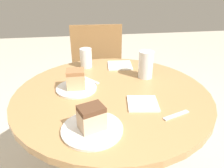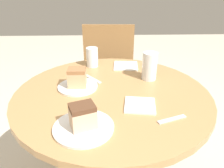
{
  "view_description": "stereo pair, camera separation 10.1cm",
  "coord_description": "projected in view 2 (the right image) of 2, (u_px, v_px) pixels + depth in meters",
  "views": [
    {
      "loc": [
        -0.13,
        -0.89,
        1.22
      ],
      "look_at": [
        0.0,
        0.0,
        0.76
      ],
      "focal_mm": 35.0,
      "sensor_mm": 36.0,
      "label": 1
    },
    {
      "loc": [
        -0.03,
        -0.9,
        1.22
      ],
      "look_at": [
        0.0,
        0.0,
        0.76
      ],
      "focal_mm": 35.0,
      "sensor_mm": 36.0,
      "label": 2
    }
  ],
  "objects": [
    {
      "name": "table",
      "position": [
        112.0,
        120.0,
        1.1
      ],
      "size": [
        0.91,
        0.91,
        0.72
      ],
      "color": "tan",
      "rests_on": "ground_plane"
    },
    {
      "name": "plate_far",
      "position": [
        84.0,
        127.0,
        0.78
      ],
      "size": [
        0.22,
        0.22,
        0.01
      ],
      "color": "white",
      "rests_on": "table"
    },
    {
      "name": "fork",
      "position": [
        89.0,
        77.0,
        1.17
      ],
      "size": [
        0.13,
        0.16,
        0.0
      ],
      "rotation": [
        0.0,
        0.0,
        2.25
      ],
      "color": "silver",
      "rests_on": "table"
    },
    {
      "name": "plate_near",
      "position": [
        78.0,
        87.0,
        1.06
      ],
      "size": [
        0.19,
        0.19,
        0.01
      ],
      "color": "white",
      "rests_on": "table"
    },
    {
      "name": "napkin_side",
      "position": [
        140.0,
        105.0,
        0.91
      ],
      "size": [
        0.14,
        0.14,
        0.01
      ],
      "rotation": [
        0.0,
        0.0,
        -0.14
      ],
      "color": "white",
      "rests_on": "table"
    },
    {
      "name": "spoon",
      "position": [
        172.0,
        119.0,
        0.83
      ],
      "size": [
        0.12,
        0.06,
        0.0
      ],
      "rotation": [
        0.0,
        0.0,
        0.35
      ],
      "color": "silver",
      "rests_on": "table"
    },
    {
      "name": "cake_slice_near",
      "position": [
        77.0,
        77.0,
        1.04
      ],
      "size": [
        0.09,
        0.07,
        0.09
      ],
      "rotation": [
        0.0,
        0.0,
        1.57
      ],
      "color": "tan",
      "rests_on": "plate_near"
    },
    {
      "name": "glass_water",
      "position": [
        92.0,
        58.0,
        1.3
      ],
      "size": [
        0.07,
        0.07,
        0.11
      ],
      "color": "silver",
      "rests_on": "table"
    },
    {
      "name": "napkin_stack",
      "position": [
        126.0,
        66.0,
        1.31
      ],
      "size": [
        0.15,
        0.15,
        0.01
      ],
      "rotation": [
        0.0,
        0.0,
        -0.09
      ],
      "color": "white",
      "rests_on": "table"
    },
    {
      "name": "cake_slice_far",
      "position": [
        83.0,
        116.0,
        0.76
      ],
      "size": [
        0.11,
        0.09,
        0.09
      ],
      "rotation": [
        0.0,
        0.0,
        1.94
      ],
      "color": "beige",
      "rests_on": "plate_far"
    },
    {
      "name": "glass_lemonade",
      "position": [
        150.0,
        68.0,
        1.13
      ],
      "size": [
        0.08,
        0.08,
        0.14
      ],
      "color": "silver",
      "rests_on": "table"
    },
    {
      "name": "chair",
      "position": [
        109.0,
        75.0,
        1.86
      ],
      "size": [
        0.48,
        0.44,
        0.85
      ],
      "rotation": [
        0.0,
        0.0,
        -0.05
      ],
      "color": "olive",
      "rests_on": "ground_plane"
    }
  ]
}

